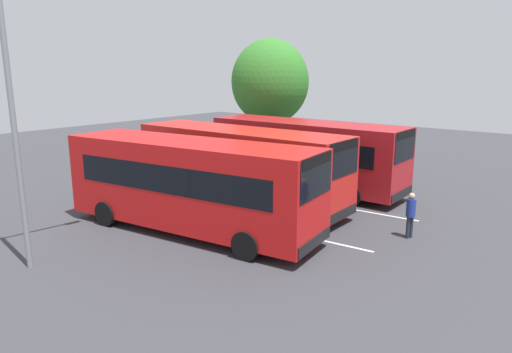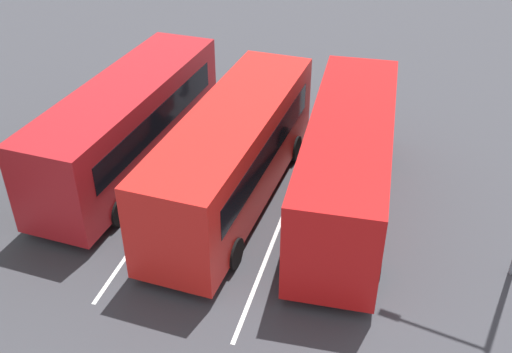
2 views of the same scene
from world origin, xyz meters
TOP-DOWN VIEW (x-y plane):
  - ground_plane at (0.00, 0.00)m, footprint 64.43×64.43m
  - bus_far_left at (0.29, -3.80)m, footprint 9.98×3.70m
  - bus_center_left at (-0.46, -0.25)m, footprint 9.79×2.73m
  - bus_center_right at (0.16, 3.91)m, footprint 9.78×2.72m
  - pedestrian at (6.68, 0.48)m, footprint 0.41×0.41m
  - lane_stripe_outer_left at (0.00, -2.01)m, footprint 12.60×1.12m
  - lane_stripe_inner_left at (0.00, 2.01)m, footprint 12.60×1.12m

SIDE VIEW (x-z plane):
  - ground_plane at x=0.00m, z-range 0.00..0.00m
  - lane_stripe_outer_left at x=0.00m, z-range 0.00..0.01m
  - lane_stripe_inner_left at x=0.00m, z-range 0.00..0.01m
  - pedestrian at x=6.68m, z-range 0.14..1.76m
  - bus_far_left at x=0.29m, z-range 0.16..3.45m
  - bus_center_left at x=-0.46m, z-range 0.16..3.45m
  - bus_center_right at x=0.16m, z-range 0.16..3.45m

